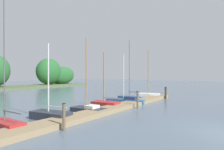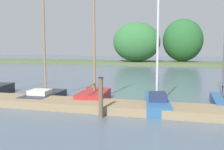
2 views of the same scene
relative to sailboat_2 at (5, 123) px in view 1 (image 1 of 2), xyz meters
The scene contains 12 objects.
dock_pier 6.78m from the sailboat_2, 15.73° to the right, with size 28.00×1.80×0.35m.
far_shore 36.38m from the sailboat_2, 60.09° to the left, with size 58.28×8.68×7.41m.
sailboat_2 is the anchor object (origin of this frame).
sailboat_3 3.08m from the sailboat_2, ahead, with size 1.73×3.36×5.49m.
sailboat_4 6.70m from the sailboat_2, ahead, with size 1.48×3.37×6.41m.
sailboat_5 9.42m from the sailboat_2, ahead, with size 1.56×3.16×5.39m.
sailboat_6 12.70m from the sailboat_2, ahead, with size 1.64×4.54×5.48m.
sailboat_7 15.71m from the sailboat_2, ahead, with size 0.93×3.49×7.60m.
sailboat_8 19.02m from the sailboat_2, ahead, with size 1.88×3.01×6.60m.
mooring_piling_1 3.61m from the sailboat_2, 59.38° to the right, with size 0.21×0.21×1.60m.
mooring_piling_2 11.21m from the sailboat_2, 16.36° to the right, with size 0.20×0.20×1.64m.
mooring_piling_3 19.26m from the sailboat_2, ahead, with size 0.30×0.30×1.55m.
Camera 1 is at (-12.15, -0.86, 3.31)m, focal length 30.90 mm.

